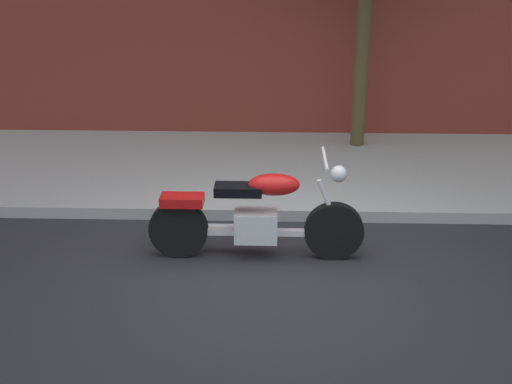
% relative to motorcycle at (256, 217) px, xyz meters
% --- Properties ---
extents(ground_plane, '(60.00, 60.00, 0.00)m').
position_rel_motorcycle_xyz_m(ground_plane, '(0.18, -0.42, -0.45)').
color(ground_plane, '#28282D').
extents(sidewalk, '(23.23, 3.30, 0.14)m').
position_rel_motorcycle_xyz_m(sidewalk, '(0.18, 2.57, -0.38)').
color(sidewalk, '#AAAAAA').
rests_on(sidewalk, ground).
extents(motorcycle, '(2.22, 0.70, 1.11)m').
position_rel_motorcycle_xyz_m(motorcycle, '(0.00, 0.00, 0.00)').
color(motorcycle, black).
rests_on(motorcycle, ground).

